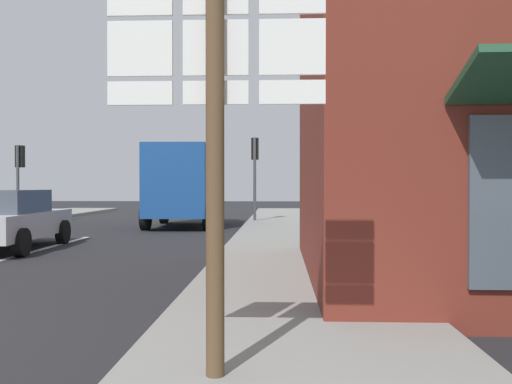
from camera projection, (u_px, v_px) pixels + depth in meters
name	position (u px, v px, depth m)	size (l,w,h in m)	color
ground_plane	(61.00, 244.00, 14.42)	(80.00, 80.00, 0.00)	#232326
sidewalk_right	(289.00, 252.00, 12.16)	(3.08, 44.00, 0.14)	gray
sedan_far	(7.00, 219.00, 13.14)	(2.17, 4.30, 1.47)	#B7BABF
delivery_truck	(183.00, 184.00, 20.46)	(2.57, 5.05, 3.05)	#19478C
route_sign_post	(215.00, 129.00, 4.06)	(1.66, 0.14, 3.20)	brown
traffic_light_far_left	(19.00, 166.00, 22.15)	(0.30, 0.49, 3.23)	#47474C
traffic_light_far_right	(255.00, 160.00, 22.30)	(0.30, 0.49, 3.55)	#47474C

